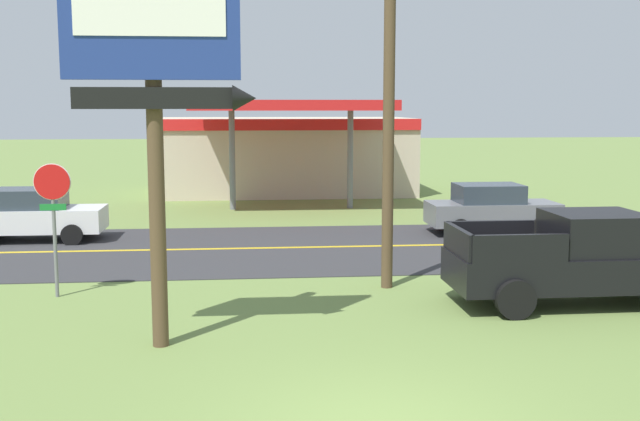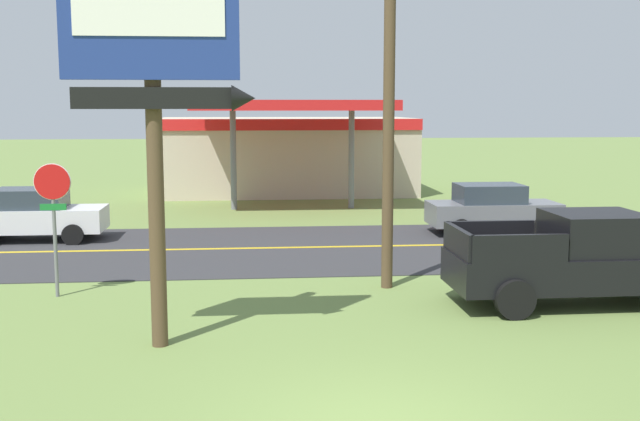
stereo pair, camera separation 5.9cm
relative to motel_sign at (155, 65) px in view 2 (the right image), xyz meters
name	(u,v)px [view 2 (the right image)]	position (x,y,z in m)	size (l,w,h in m)	color
road_asphalt	(304,248)	(3.14, 9.24, -4.84)	(140.00, 8.00, 0.02)	#333335
road_centre_line	(304,247)	(3.14, 9.24, -4.83)	(126.00, 0.20, 0.01)	gold
motel_sign	(155,65)	(0.00, 0.00, 0.00)	(3.18, 0.54, 6.97)	brown
stop_sign	(53,206)	(-2.72, 3.88, -2.83)	(0.80, 0.08, 2.95)	slate
utility_pole	(389,64)	(4.68, 4.08, 0.26)	(1.81, 0.26, 9.64)	brown
gas_station	(286,153)	(3.32, 23.70, -2.91)	(12.00, 11.50, 4.40)	beige
pickup_black_parked_on_lawn	(576,260)	(8.39, 2.20, -3.89)	(5.22, 2.27, 1.96)	black
car_grey_near_lane	(492,209)	(9.47, 11.24, -4.02)	(4.20, 2.00, 1.64)	slate
car_white_mid_lane	(34,214)	(-5.12, 11.24, -4.02)	(4.20, 2.00, 1.64)	silver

